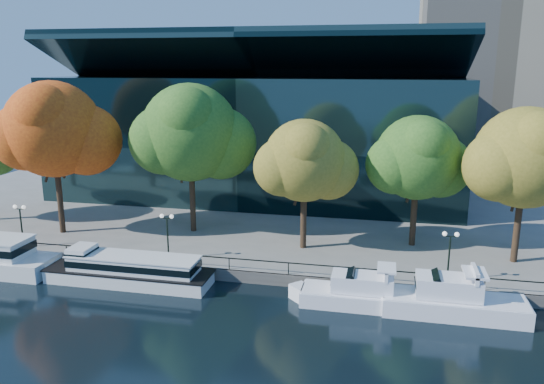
% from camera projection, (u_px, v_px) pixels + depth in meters
% --- Properties ---
extents(ground, '(160.00, 160.00, 0.00)m').
position_uv_depth(ground, '(218.00, 296.00, 41.12)').
color(ground, black).
rests_on(ground, ground).
extents(promenade, '(90.00, 67.08, 1.00)m').
position_uv_depth(promenade, '(296.00, 187.00, 75.57)').
color(promenade, slate).
rests_on(promenade, ground).
extents(railing, '(88.20, 0.08, 0.99)m').
position_uv_depth(railing, '(229.00, 258.00, 43.75)').
color(railing, black).
rests_on(railing, promenade).
extents(convention_building, '(50.00, 24.57, 21.43)m').
position_uv_depth(convention_building, '(261.00, 134.00, 70.13)').
color(convention_building, black).
rests_on(convention_building, ground).
extents(tour_boat, '(15.19, 3.39, 2.88)m').
position_uv_depth(tour_boat, '(124.00, 269.00, 43.46)').
color(tour_boat, silver).
rests_on(tour_boat, ground).
extents(cruiser_near, '(11.09, 2.86, 3.21)m').
position_uv_depth(cruiser_near, '(363.00, 293.00, 39.32)').
color(cruiser_near, white).
rests_on(cruiser_near, ground).
extents(cruiser_far, '(11.25, 3.12, 3.68)m').
position_uv_depth(cruiser_far, '(448.00, 299.00, 37.93)').
color(cruiser_far, white).
rests_on(cruiser_far, ground).
extents(tree_1, '(11.65, 9.55, 15.09)m').
position_uv_depth(tree_1, '(55.00, 131.00, 51.11)').
color(tree_1, black).
rests_on(tree_1, promenade).
extents(tree_2, '(11.97, 9.82, 14.84)m').
position_uv_depth(tree_2, '(192.00, 135.00, 51.66)').
color(tree_2, black).
rests_on(tree_2, promenade).
extents(tree_3, '(9.28, 7.61, 11.90)m').
position_uv_depth(tree_3, '(306.00, 163.00, 47.18)').
color(tree_3, black).
rests_on(tree_3, promenade).
extents(tree_4, '(9.60, 7.87, 12.15)m').
position_uv_depth(tree_4, '(419.00, 160.00, 47.87)').
color(tree_4, black).
rests_on(tree_4, promenade).
extents(tree_5, '(10.50, 8.61, 13.27)m').
position_uv_depth(tree_5, '(527.00, 160.00, 43.48)').
color(tree_5, black).
rests_on(tree_5, promenade).
extents(lamp_0, '(1.26, 0.36, 4.03)m').
position_uv_depth(lamp_0, '(20.00, 216.00, 48.60)').
color(lamp_0, black).
rests_on(lamp_0, promenade).
extents(lamp_1, '(1.26, 0.36, 4.03)m').
position_uv_depth(lamp_1, '(167.00, 226.00, 45.66)').
color(lamp_1, black).
rests_on(lamp_1, promenade).
extents(lamp_2, '(1.26, 0.36, 4.03)m').
position_uv_depth(lamp_2, '(450.00, 245.00, 40.90)').
color(lamp_2, black).
rests_on(lamp_2, promenade).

